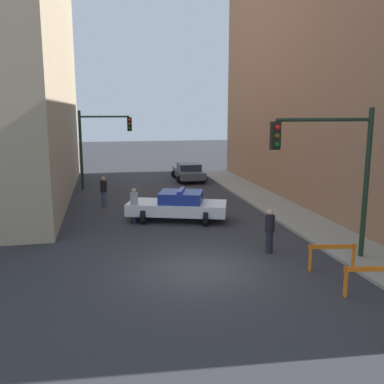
% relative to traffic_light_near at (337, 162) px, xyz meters
% --- Properties ---
extents(ground_plane, '(120.00, 120.00, 0.00)m').
position_rel_traffic_light_near_xyz_m(ground_plane, '(-4.73, 0.16, -3.53)').
color(ground_plane, '#2D2D33').
extents(sidewalk_right, '(2.40, 44.00, 0.12)m').
position_rel_traffic_light_near_xyz_m(sidewalk_right, '(1.47, 0.16, -3.47)').
color(sidewalk_right, gray).
rests_on(sidewalk_right, ground_plane).
extents(traffic_light_near, '(3.64, 0.35, 5.20)m').
position_rel_traffic_light_near_xyz_m(traffic_light_near, '(0.00, 0.00, 0.00)').
color(traffic_light_near, black).
rests_on(traffic_light_near, sidewalk_right).
extents(traffic_light_far, '(3.44, 0.35, 5.20)m').
position_rel_traffic_light_near_xyz_m(traffic_light_far, '(-8.03, 15.87, -0.13)').
color(traffic_light_far, black).
rests_on(traffic_light_far, ground_plane).
extents(police_car, '(5.04, 3.22, 1.52)m').
position_rel_traffic_light_near_xyz_m(police_car, '(-4.27, 6.72, -2.81)').
color(police_car, white).
rests_on(police_car, ground_plane).
extents(parked_car_near, '(2.32, 4.33, 1.31)m').
position_rel_traffic_light_near_xyz_m(parked_car_near, '(-1.49, 18.11, -2.86)').
color(parked_car_near, '#474C51').
rests_on(parked_car_near, ground_plane).
extents(pedestrian_crossing, '(0.45, 0.45, 1.66)m').
position_rel_traffic_light_near_xyz_m(pedestrian_crossing, '(-6.36, 6.67, -2.67)').
color(pedestrian_crossing, black).
rests_on(pedestrian_crossing, ground_plane).
extents(pedestrian_corner, '(0.48, 0.48, 1.66)m').
position_rel_traffic_light_near_xyz_m(pedestrian_corner, '(-7.76, 10.47, -2.67)').
color(pedestrian_corner, '#474C66').
rests_on(pedestrian_corner, ground_plane).
extents(pedestrian_sidewalk, '(0.51, 0.51, 1.66)m').
position_rel_traffic_light_near_xyz_m(pedestrian_sidewalk, '(-1.77, 1.33, -2.67)').
color(pedestrian_sidewalk, black).
rests_on(pedestrian_sidewalk, ground_plane).
extents(barrier_mid, '(1.59, 0.40, 0.90)m').
position_rel_traffic_light_near_xyz_m(barrier_mid, '(-0.39, -2.86, -2.91)').
color(barrier_mid, orange).
rests_on(barrier_mid, ground_plane).
extents(barrier_back, '(1.59, 0.41, 0.90)m').
position_rel_traffic_light_near_xyz_m(barrier_back, '(-0.43, -0.81, -2.91)').
color(barrier_back, orange).
rests_on(barrier_back, ground_plane).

